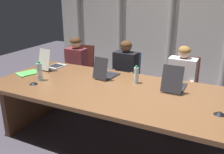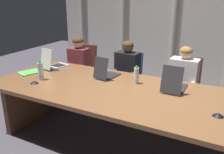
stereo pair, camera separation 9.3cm
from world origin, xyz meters
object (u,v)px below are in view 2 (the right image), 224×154
(water_bottle_secondary, at_px, (41,71))
(person_left_end, at_px, (76,65))
(office_chair_left_mid, at_px, (127,87))
(person_left_mid, at_px, (125,73))
(laptop_center, at_px, (174,85))
(conference_mic_middle, at_px, (34,82))
(office_chair_left_end, at_px, (82,78))
(water_bottle_primary, at_px, (137,76))
(spiral_notepad, at_px, (30,72))
(laptop_left_mid, at_px, (106,73))
(laptop_left_end, at_px, (54,64))
(person_center, at_px, (182,82))
(conference_mic_left_side, at_px, (218,115))
(office_chair_center, at_px, (183,97))

(water_bottle_secondary, bearing_deg, person_left_end, 100.91)
(office_chair_left_mid, height_order, person_left_mid, person_left_mid)
(laptop_center, bearing_deg, office_chair_left_mid, 52.22)
(water_bottle_secondary, relative_size, conference_mic_middle, 2.37)
(office_chair_left_end, xyz_separation_m, water_bottle_primary, (1.40, -0.78, 0.50))
(person_left_mid, bearing_deg, spiral_notepad, -47.07)
(office_chair_left_mid, relative_size, person_left_end, 0.80)
(person_left_end, bearing_deg, laptop_left_mid, 58.03)
(laptop_left_end, height_order, spiral_notepad, laptop_left_end)
(person_center, distance_m, water_bottle_secondary, 1.98)
(water_bottle_secondary, bearing_deg, person_center, 33.17)
(person_left_mid, bearing_deg, conference_mic_left_side, 56.79)
(person_left_end, relative_size, conference_mic_middle, 10.24)
(laptop_left_end, xyz_separation_m, office_chair_left_mid, (0.93, 0.72, -0.47))
(laptop_left_mid, xyz_separation_m, water_bottle_primary, (0.47, -0.04, 0.05))
(laptop_left_mid, height_order, office_chair_left_mid, laptop_left_mid)
(water_bottle_primary, height_order, spiral_notepad, water_bottle_primary)
(laptop_left_end, distance_m, spiral_notepad, 0.40)
(person_left_mid, xyz_separation_m, spiral_notepad, (-1.11, -0.94, 0.11))
(laptop_left_mid, bearing_deg, person_left_mid, 5.61)
(laptop_left_mid, distance_m, water_bottle_primary, 0.47)
(water_bottle_secondary, bearing_deg, spiral_notepad, 158.86)
(laptop_center, xyz_separation_m, office_chair_left_end, (-1.89, 0.76, -0.46))
(person_left_end, relative_size, person_left_mid, 0.98)
(laptop_left_end, height_order, office_chair_left_mid, laptop_left_end)
(office_chair_center, distance_m, water_bottle_secondary, 2.14)
(laptop_left_end, xyz_separation_m, office_chair_center, (1.89, 0.72, -0.46))
(person_center, bearing_deg, conference_mic_middle, -51.74)
(laptop_left_end, distance_m, office_chair_left_mid, 1.27)
(conference_mic_left_side, bearing_deg, person_left_end, 156.28)
(water_bottle_secondary, bearing_deg, laptop_left_end, 113.17)
(laptop_center, bearing_deg, laptop_left_mid, 88.93)
(office_chair_left_mid, height_order, spiral_notepad, office_chair_left_mid)
(office_chair_left_mid, bearing_deg, person_left_mid, 3.76)
(person_left_end, bearing_deg, office_chair_center, 94.45)
(water_bottle_primary, bearing_deg, office_chair_center, 58.64)
(laptop_left_mid, bearing_deg, office_chair_left_mid, 8.40)
(laptop_left_mid, distance_m, person_left_mid, 0.60)
(office_chair_center, bearing_deg, laptop_left_end, -76.44)
(office_chair_center, bearing_deg, office_chair_left_end, -97.49)
(laptop_left_mid, height_order, spiral_notepad, laptop_left_mid)
(office_chair_left_end, bearing_deg, laptop_left_end, -6.22)
(laptop_center, distance_m, water_bottle_secondary, 1.75)
(person_left_end, xyz_separation_m, person_center, (1.86, 0.00, 0.00))
(office_chair_left_end, relative_size, office_chair_center, 1.01)
(office_chair_left_mid, height_order, person_center, person_center)
(office_chair_left_end, distance_m, spiral_notepad, 1.18)
(office_chair_left_mid, xyz_separation_m, water_bottle_secondary, (-0.72, -1.23, 0.52))
(laptop_center, xyz_separation_m, conference_mic_middle, (-1.66, -0.63, -0.05))
(laptop_left_end, bearing_deg, office_chair_left_mid, -44.90)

